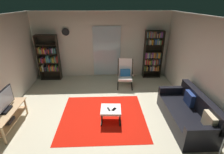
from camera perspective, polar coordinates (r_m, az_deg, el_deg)
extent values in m
plane|color=beige|center=(4.78, -3.58, -13.33)|extent=(7.02, 7.02, 0.00)
cube|color=beige|center=(6.88, -3.49, 10.70)|extent=(5.60, 0.06, 2.60)
cube|color=beige|center=(4.85, 29.78, 1.53)|extent=(0.06, 6.00, 2.60)
cube|color=silver|center=(6.88, -1.78, 8.57)|extent=(1.10, 0.01, 2.00)
cube|color=red|center=(4.79, -3.11, -13.17)|extent=(2.28, 2.10, 0.01)
cube|color=tan|center=(4.88, -32.38, -9.75)|extent=(0.48, 1.24, 0.02)
cube|color=tan|center=(5.02, -31.70, -12.27)|extent=(0.44, 1.18, 0.02)
cylinder|color=tan|center=(4.54, -32.88, -16.43)|extent=(0.05, 0.05, 0.48)
cylinder|color=tan|center=(5.34, -27.21, -8.80)|extent=(0.05, 0.05, 0.48)
cylinder|color=tan|center=(5.51, -30.82, -8.60)|extent=(0.05, 0.05, 0.48)
cube|color=#28282D|center=(4.93, -32.27, -12.39)|extent=(0.29, 0.28, 0.07)
cube|color=black|center=(4.86, -32.47, -9.39)|extent=(0.20, 0.32, 0.05)
cube|color=black|center=(4.74, -33.17, -6.74)|extent=(0.04, 0.86, 0.47)
cube|color=silver|center=(4.73, -32.95, -6.75)|extent=(0.01, 0.81, 0.42)
cube|color=black|center=(7.18, -23.64, 5.89)|extent=(0.02, 0.30, 1.79)
cube|color=black|center=(6.93, -17.59, 6.21)|extent=(0.02, 0.30, 1.79)
cube|color=black|center=(7.17, -20.34, 6.42)|extent=(0.80, 0.02, 1.79)
cube|color=black|center=(7.34, -19.67, -0.43)|extent=(0.76, 0.28, 0.02)
cube|color=black|center=(7.22, -20.05, 2.03)|extent=(0.76, 0.28, 0.02)
cube|color=black|center=(7.10, -20.46, 4.69)|extent=(0.76, 0.28, 0.02)
cube|color=black|center=(6.99, -20.88, 7.44)|extent=(0.76, 0.28, 0.02)
cube|color=black|center=(6.91, -21.32, 10.26)|extent=(0.76, 0.28, 0.02)
cube|color=black|center=(6.84, -21.76, 13.02)|extent=(0.76, 0.28, 0.02)
cube|color=gold|center=(7.29, -22.81, 2.72)|extent=(0.03, 0.21, 0.20)
cube|color=teal|center=(7.29, -22.46, 2.60)|extent=(0.03, 0.11, 0.16)
cube|color=beige|center=(7.25, -22.27, 2.91)|extent=(0.04, 0.24, 0.25)
cube|color=black|center=(7.27, -21.85, 2.77)|extent=(0.03, 0.19, 0.19)
cube|color=#3D59AA|center=(7.25, -21.60, 2.59)|extent=(0.02, 0.13, 0.15)
cube|color=#24232E|center=(7.22, -21.39, 2.64)|extent=(0.04, 0.14, 0.18)
cube|color=#292A34|center=(7.20, -21.07, 2.97)|extent=(0.04, 0.13, 0.25)
cube|color=#358653|center=(7.19, -20.74, 2.67)|extent=(0.02, 0.21, 0.17)
cube|color=red|center=(7.16, -20.46, 2.93)|extent=(0.04, 0.17, 0.24)
cube|color=#2B5CA4|center=(7.19, -20.01, 2.78)|extent=(0.04, 0.15, 0.18)
cube|color=#AA8A39|center=(7.17, -19.69, 2.90)|extent=(0.04, 0.23, 0.20)
cube|color=orange|center=(7.14, -19.34, 2.84)|extent=(0.04, 0.17, 0.20)
cube|color=#8A368D|center=(7.14, -18.94, 2.81)|extent=(0.04, 0.15, 0.18)
cube|color=#A69B2D|center=(7.12, -18.64, 2.85)|extent=(0.02, 0.20, 0.19)
cube|color=#438C4C|center=(7.11, -18.34, 3.15)|extent=(0.04, 0.18, 0.26)
cube|color=#933A82|center=(7.10, -17.95, 2.69)|extent=(0.03, 0.19, 0.15)
cube|color=olive|center=(7.09, -17.66, 2.89)|extent=(0.02, 0.12, 0.19)
cube|color=gold|center=(7.19, -23.27, 5.24)|extent=(0.02, 0.12, 0.16)
cube|color=#27291E|center=(7.18, -22.97, 5.37)|extent=(0.03, 0.14, 0.19)
cube|color=#8B3482|center=(7.16, -22.67, 5.42)|extent=(0.03, 0.23, 0.20)
cube|color=red|center=(7.14, -22.29, 5.24)|extent=(0.04, 0.20, 0.15)
cube|color=#302924|center=(7.14, -21.93, 5.37)|extent=(0.03, 0.12, 0.17)
cube|color=#C13E33|center=(7.11, -21.74, 5.36)|extent=(0.03, 0.12, 0.18)
cube|color=olive|center=(7.09, -21.45, 5.38)|extent=(0.02, 0.14, 0.18)
cube|color=teal|center=(7.08, -21.16, 5.72)|extent=(0.03, 0.22, 0.26)
cube|color=#579B9A|center=(7.07, -20.78, 5.78)|extent=(0.04, 0.16, 0.26)
cube|color=#3966AD|center=(7.04, -20.42, 5.35)|extent=(0.04, 0.13, 0.17)
cube|color=#5B979A|center=(7.06, -20.02, 5.42)|extent=(0.02, 0.11, 0.16)
cube|color=#438941|center=(7.02, -19.79, 5.52)|extent=(0.03, 0.11, 0.20)
cube|color=orange|center=(7.03, -19.40, 5.53)|extent=(0.03, 0.20, 0.18)
cube|color=#A88E2D|center=(6.99, -19.11, 5.59)|extent=(0.04, 0.22, 0.21)
cube|color=#5A9B96|center=(6.99, -18.67, 5.81)|extent=(0.04, 0.19, 0.25)
cube|color=brown|center=(6.98, -18.26, 5.57)|extent=(0.04, 0.21, 0.18)
cube|color=red|center=(6.97, -17.89, 5.92)|extent=(0.04, 0.21, 0.26)
cube|color=brown|center=(7.10, -23.69, 8.24)|extent=(0.04, 0.21, 0.23)
cube|color=#91A03B|center=(7.07, -23.33, 8.33)|extent=(0.04, 0.20, 0.25)
cube|color=#5D939F|center=(7.05, -22.98, 8.07)|extent=(0.02, 0.21, 0.18)
cube|color=#9E9E39|center=(7.04, -22.68, 8.03)|extent=(0.04, 0.18, 0.17)
cube|color=red|center=(7.00, -22.40, 8.26)|extent=(0.03, 0.14, 0.23)
cube|color=gold|center=(7.02, -21.93, 8.27)|extent=(0.04, 0.19, 0.20)
cube|color=#913784|center=(6.98, -21.55, 8.04)|extent=(0.04, 0.18, 0.16)
cube|color=brown|center=(6.97, -21.18, 8.31)|extent=(0.03, 0.12, 0.21)
cube|color=#171F34|center=(6.98, -20.88, 8.26)|extent=(0.03, 0.17, 0.18)
cube|color=#C33A2C|center=(6.94, -20.65, 8.12)|extent=(0.03, 0.18, 0.16)
cube|color=black|center=(6.94, -20.33, 8.55)|extent=(0.03, 0.16, 0.25)
cube|color=black|center=(6.93, -20.08, 8.40)|extent=(0.02, 0.13, 0.21)
cube|color=#8D468E|center=(6.93, -19.71, 8.38)|extent=(0.04, 0.16, 0.20)
cube|color=#5B9FA1|center=(6.91, -19.38, 8.43)|extent=(0.04, 0.15, 0.21)
cube|color=black|center=(6.89, -19.08, 8.64)|extent=(0.03, 0.15, 0.26)
cube|color=teal|center=(6.89, -18.67, 8.49)|extent=(0.04, 0.22, 0.21)
cube|color=#1C2629|center=(6.89, -18.30, 8.30)|extent=(0.03, 0.15, 0.15)
cube|color=black|center=(6.91, 10.92, 7.36)|extent=(0.02, 0.30, 1.90)
cube|color=black|center=(7.10, 16.43, 7.26)|extent=(0.02, 0.30, 1.90)
cube|color=black|center=(7.12, 13.42, 7.66)|extent=(0.71, 0.02, 1.90)
cube|color=black|center=(7.31, 13.00, 0.30)|extent=(0.68, 0.28, 0.02)
cube|color=black|center=(7.21, 13.18, 2.16)|extent=(0.68, 0.28, 0.02)
cube|color=black|center=(7.12, 13.39, 4.18)|extent=(0.68, 0.28, 0.02)
cube|color=black|center=(7.03, 13.60, 6.26)|extent=(0.68, 0.28, 0.02)
cube|color=black|center=(6.96, 13.82, 8.39)|extent=(0.68, 0.28, 0.02)
cube|color=black|center=(6.89, 14.05, 10.56)|extent=(0.68, 0.28, 0.02)
cube|color=black|center=(6.83, 14.28, 12.77)|extent=(0.68, 0.28, 0.02)
cube|color=black|center=(6.79, 14.51, 14.87)|extent=(0.68, 0.28, 0.02)
cube|color=olive|center=(7.09, 10.83, 2.90)|extent=(0.02, 0.16, 0.19)
cube|color=#3F7F48|center=(7.10, 11.08, 3.00)|extent=(0.02, 0.17, 0.21)
cube|color=#2E2E31|center=(7.11, 11.34, 2.78)|extent=(0.03, 0.19, 0.16)
cube|color=gold|center=(7.14, 11.63, 2.99)|extent=(0.04, 0.20, 0.20)
cube|color=brown|center=(7.14, 12.00, 2.90)|extent=(0.02, 0.13, 0.18)
cube|color=black|center=(7.17, 12.32, 2.90)|extent=(0.04, 0.22, 0.17)
cube|color=beige|center=(7.16, 12.68, 2.96)|extent=(0.02, 0.19, 0.20)
cube|color=beige|center=(7.15, 13.01, 2.85)|extent=(0.03, 0.13, 0.18)
cube|color=teal|center=(7.17, 13.28, 2.89)|extent=(0.03, 0.20, 0.19)
cube|color=beige|center=(7.17, 13.67, 2.97)|extent=(0.04, 0.14, 0.21)
cube|color=beige|center=(7.19, 14.03, 2.90)|extent=(0.03, 0.13, 0.19)
cube|color=#C2392B|center=(7.23, 14.28, 2.81)|extent=(0.04, 0.19, 0.15)
cube|color=orange|center=(7.25, 14.64, 2.88)|extent=(0.04, 0.23, 0.17)
cube|color=brown|center=(7.23, 15.01, 3.02)|extent=(0.03, 0.24, 0.22)
cube|color=orange|center=(7.26, 15.28, 3.02)|extent=(0.04, 0.20, 0.21)
cube|color=#C3B1A2|center=(7.00, 11.10, 5.01)|extent=(0.04, 0.14, 0.20)
cube|color=red|center=(7.01, 11.54, 4.99)|extent=(0.04, 0.13, 0.20)
cube|color=olive|center=(7.03, 11.90, 5.17)|extent=(0.03, 0.15, 0.24)
cube|color=red|center=(7.04, 12.25, 4.90)|extent=(0.04, 0.13, 0.18)
cube|color=gold|center=(7.07, 12.56, 4.87)|extent=(0.03, 0.21, 0.16)
cube|color=#9F8D3F|center=(7.07, 12.80, 4.95)|extent=(0.02, 0.19, 0.18)
cube|color=#42873E|center=(7.06, 13.15, 4.98)|extent=(0.03, 0.18, 0.20)
cube|color=beige|center=(7.09, 13.35, 4.95)|extent=(0.02, 0.10, 0.18)
cube|color=#9B4386|center=(7.08, 13.74, 4.93)|extent=(0.04, 0.20, 0.19)
cube|color=beige|center=(7.09, 14.09, 5.01)|extent=(0.04, 0.22, 0.21)
cube|color=#2B7842|center=(7.11, 14.44, 4.92)|extent=(0.03, 0.18, 0.19)
cube|color=red|center=(7.12, 14.77, 5.07)|extent=(0.03, 0.20, 0.22)
cube|color=beige|center=(7.14, 15.07, 4.93)|extent=(0.03, 0.10, 0.19)
cube|color=brown|center=(7.16, 15.35, 4.98)|extent=(0.04, 0.20, 0.19)
cube|color=#3965AB|center=(7.15, 15.74, 5.06)|extent=(0.03, 0.12, 0.23)
cube|color=#963B90|center=(6.91, 11.29, 7.26)|extent=(0.04, 0.18, 0.24)
cube|color=#9D3E8A|center=(6.93, 11.61, 7.24)|extent=(0.03, 0.21, 0.23)
cube|color=beige|center=(6.96, 11.91, 7.15)|extent=(0.03, 0.15, 0.20)
cube|color=beige|center=(6.95, 12.19, 7.31)|extent=(0.02, 0.23, 0.24)
cube|color=#2A60B2|center=(6.96, 12.56, 7.27)|extent=(0.04, 0.15, 0.24)
cube|color=brown|center=(6.96, 12.96, 7.13)|extent=(0.04, 0.13, 0.21)
cube|color=beige|center=(6.99, 13.20, 6.92)|extent=(0.03, 0.16, 0.15)
cube|color=purple|center=(7.01, 13.59, 7.25)|extent=(0.04, 0.15, 0.23)
cube|color=gold|center=(7.01, 13.98, 7.24)|extent=(0.02, 0.19, 0.24)
cube|color=orange|center=(7.01, 14.26, 7.08)|extent=(0.03, 0.12, 0.20)
cube|color=brown|center=(7.03, 14.59, 7.25)|extent=(0.04, 0.24, 0.24)
cube|color=#265CA4|center=(7.04, 15.02, 7.04)|extent=(0.04, 0.13, 0.20)
cube|color=gold|center=(7.06, 15.40, 7.23)|extent=(0.03, 0.19, 0.24)
cube|color=orange|center=(7.06, 15.69, 7.20)|extent=(0.02, 0.24, 0.24)
cube|color=gold|center=(7.10, 15.80, 7.06)|extent=(0.02, 0.21, 0.19)
cube|color=teal|center=(7.08, 16.13, 7.06)|extent=(0.02, 0.10, 0.21)
cube|color=teal|center=(6.79, 11.56, 11.40)|extent=(0.03, 0.11, 0.17)
cube|color=black|center=(6.80, 11.94, 11.67)|extent=(0.03, 0.21, 0.23)
cube|color=brown|center=(6.81, 12.30, 11.44)|extent=(0.04, 0.16, 0.19)
cube|color=beige|center=(6.82, 12.65, 11.44)|extent=(0.03, 0.18, 0.19)
cube|color=beige|center=(6.84, 12.97, 11.32)|extent=(0.04, 0.13, 0.16)
cube|color=orange|center=(6.84, 13.47, 11.45)|extent=(0.04, 0.24, 0.20)
cube|color=#272933|center=(6.87, 13.78, 11.31)|extent=(0.04, 0.20, 0.16)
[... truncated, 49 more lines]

